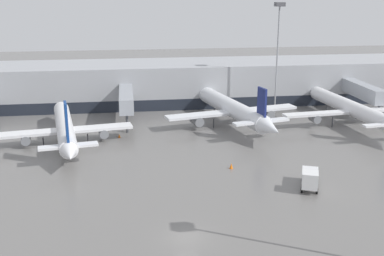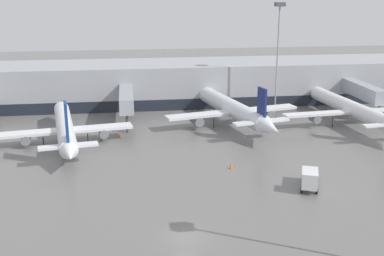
{
  "view_description": "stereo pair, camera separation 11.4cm",
  "coord_description": "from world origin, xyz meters",
  "px_view_note": "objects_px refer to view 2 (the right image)",
  "views": [
    {
      "loc": [
        -5.69,
        -44.63,
        25.09
      ],
      "look_at": [
        4.79,
        30.11,
        3.0
      ],
      "focal_mm": 45.0,
      "sensor_mm": 36.0,
      "label": 1
    },
    {
      "loc": [
        -5.58,
        -44.64,
        25.09
      ],
      "look_at": [
        4.79,
        30.11,
        3.0
      ],
      "focal_mm": 45.0,
      "sensor_mm": 36.0,
      "label": 2
    }
  ],
  "objects_px": {
    "parked_jet_3": "(65,128)",
    "parked_jet_0": "(233,109)",
    "apron_light_mast_2": "(279,29)",
    "traffic_cone_1": "(119,136)",
    "parked_jet_4": "(353,109)",
    "service_truck_0": "(310,178)",
    "traffic_cone_0": "(231,166)"
  },
  "relations": [
    {
      "from": "parked_jet_0",
      "to": "parked_jet_3",
      "type": "height_order",
      "value": "parked_jet_3"
    },
    {
      "from": "parked_jet_0",
      "to": "parked_jet_4",
      "type": "relative_size",
      "value": 0.96
    },
    {
      "from": "service_truck_0",
      "to": "traffic_cone_0",
      "type": "xyz_separation_m",
      "value": [
        -8.51,
        8.41,
        -1.11
      ]
    },
    {
      "from": "traffic_cone_1",
      "to": "apron_light_mast_2",
      "type": "height_order",
      "value": "apron_light_mast_2"
    },
    {
      "from": "traffic_cone_1",
      "to": "service_truck_0",
      "type": "bearing_deg",
      "value": -46.23
    },
    {
      "from": "apron_light_mast_2",
      "to": "traffic_cone_0",
      "type": "bearing_deg",
      "value": -117.73
    },
    {
      "from": "parked_jet_0",
      "to": "service_truck_0",
      "type": "xyz_separation_m",
      "value": [
        3.25,
        -30.87,
        -1.57
      ]
    },
    {
      "from": "parked_jet_4",
      "to": "apron_light_mast_2",
      "type": "distance_m",
      "value": 21.31
    },
    {
      "from": "traffic_cone_0",
      "to": "apron_light_mast_2",
      "type": "bearing_deg",
      "value": 62.27
    },
    {
      "from": "traffic_cone_1",
      "to": "apron_light_mast_2",
      "type": "bearing_deg",
      "value": 22.12
    },
    {
      "from": "parked_jet_3",
      "to": "parked_jet_0",
      "type": "bearing_deg",
      "value": -85.59
    },
    {
      "from": "parked_jet_0",
      "to": "apron_light_mast_2",
      "type": "height_order",
      "value": "apron_light_mast_2"
    },
    {
      "from": "service_truck_0",
      "to": "apron_light_mast_2",
      "type": "height_order",
      "value": "apron_light_mast_2"
    },
    {
      "from": "apron_light_mast_2",
      "to": "parked_jet_0",
      "type": "bearing_deg",
      "value": -143.78
    },
    {
      "from": "parked_jet_3",
      "to": "service_truck_0",
      "type": "bearing_deg",
      "value": -134.3
    },
    {
      "from": "parked_jet_4",
      "to": "service_truck_0",
      "type": "xyz_separation_m",
      "value": [
        -19.12,
        -27.75,
        -1.61
      ]
    },
    {
      "from": "parked_jet_3",
      "to": "apron_light_mast_2",
      "type": "bearing_deg",
      "value": -78.84
    },
    {
      "from": "traffic_cone_0",
      "to": "apron_light_mast_2",
      "type": "distance_m",
      "value": 38.06
    },
    {
      "from": "parked_jet_0",
      "to": "traffic_cone_1",
      "type": "height_order",
      "value": "parked_jet_0"
    },
    {
      "from": "parked_jet_0",
      "to": "traffic_cone_0",
      "type": "relative_size",
      "value": 42.93
    },
    {
      "from": "service_truck_0",
      "to": "apron_light_mast_2",
      "type": "relative_size",
      "value": 0.26
    },
    {
      "from": "traffic_cone_0",
      "to": "traffic_cone_1",
      "type": "distance_m",
      "value": 23.58
    },
    {
      "from": "parked_jet_3",
      "to": "traffic_cone_1",
      "type": "bearing_deg",
      "value": -86.34
    },
    {
      "from": "traffic_cone_1",
      "to": "parked_jet_3",
      "type": "bearing_deg",
      "value": -167.35
    },
    {
      "from": "parked_jet_0",
      "to": "apron_light_mast_2",
      "type": "relative_size",
      "value": 1.5
    },
    {
      "from": "parked_jet_0",
      "to": "apron_light_mast_2",
      "type": "bearing_deg",
      "value": -66.45
    },
    {
      "from": "parked_jet_4",
      "to": "apron_light_mast_2",
      "type": "xyz_separation_m",
      "value": [
        -11.74,
        10.91,
        14.05
      ]
    },
    {
      "from": "parked_jet_4",
      "to": "parked_jet_3",
      "type": "bearing_deg",
      "value": 89.04
    },
    {
      "from": "traffic_cone_0",
      "to": "traffic_cone_1",
      "type": "bearing_deg",
      "value": 132.97
    },
    {
      "from": "parked_jet_4",
      "to": "service_truck_0",
      "type": "bearing_deg",
      "value": 140.04
    },
    {
      "from": "service_truck_0",
      "to": "traffic_cone_0",
      "type": "bearing_deg",
      "value": -112.97
    },
    {
      "from": "parked_jet_0",
      "to": "service_truck_0",
      "type": "bearing_deg",
      "value": 173.33
    }
  ]
}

